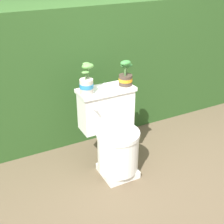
% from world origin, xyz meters
% --- Properties ---
extents(ground_plane, '(12.00, 12.00, 0.00)m').
position_xyz_m(ground_plane, '(0.00, 0.00, 0.00)').
color(ground_plane, brown).
extents(hedge_backdrop, '(4.17, 0.73, 1.32)m').
position_xyz_m(hedge_backdrop, '(0.00, 1.01, 0.66)').
color(hedge_backdrop, '#284C1E').
rests_on(hedge_backdrop, ground).
extents(toilet, '(0.48, 0.51, 0.72)m').
position_xyz_m(toilet, '(-0.06, 0.12, 0.35)').
color(toilet, white).
rests_on(toilet, ground).
extents(potted_plant_left, '(0.13, 0.11, 0.24)m').
position_xyz_m(potted_plant_left, '(-0.24, 0.24, 0.81)').
color(potted_plant_left, beige).
rests_on(potted_plant_left, toilet).
extents(potted_plant_midleft, '(0.13, 0.12, 0.22)m').
position_xyz_m(potted_plant_midleft, '(0.11, 0.24, 0.81)').
color(potted_plant_midleft, '#47382D').
rests_on(potted_plant_midleft, toilet).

